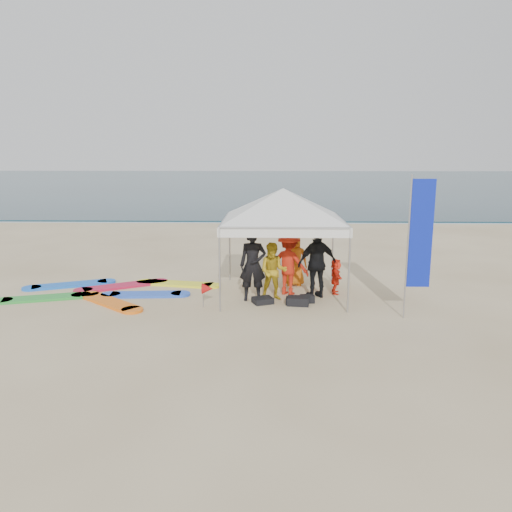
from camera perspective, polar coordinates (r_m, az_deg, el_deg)
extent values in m
plane|color=beige|center=(11.11, 1.14, -8.81)|extent=(120.00, 120.00, 0.00)
cube|color=#0C2633|center=(70.51, 1.43, 8.51)|extent=(160.00, 84.00, 0.08)
cube|color=silver|center=(28.87, 1.35, 3.91)|extent=(160.00, 1.20, 0.01)
imported|color=black|center=(13.27, -0.36, -1.03)|extent=(0.72, 0.48, 1.94)
imported|color=gold|center=(13.39, 1.98, -1.76)|extent=(0.81, 0.66, 1.56)
imported|color=red|center=(13.90, 3.77, -0.84)|extent=(1.31, 1.07, 1.77)
imported|color=black|center=(13.62, 6.99, -0.82)|extent=(1.22, 0.86, 1.92)
imported|color=#CD6312|center=(14.85, 4.43, -0.42)|extent=(0.78, 0.52, 1.57)
imported|color=red|center=(14.19, 9.10, -2.30)|extent=(0.36, 0.94, 1.00)
cylinder|color=#A5A5A8|center=(15.41, -3.03, 1.07)|extent=(0.05, 0.05, 2.12)
cylinder|color=#A5A5A8|center=(15.49, 8.77, 1.01)|extent=(0.05, 0.05, 2.12)
cylinder|color=#A5A5A8|center=(12.31, -4.17, -1.64)|extent=(0.05, 0.05, 2.12)
cylinder|color=#A5A5A8|center=(12.41, 10.59, -1.70)|extent=(0.05, 0.05, 2.12)
cube|color=white|center=(12.08, 3.29, 2.66)|extent=(3.28, 0.02, 0.24)
cube|color=white|center=(15.23, 2.92, 4.52)|extent=(3.28, 0.02, 0.24)
cube|color=white|center=(13.70, -3.59, 3.72)|extent=(0.02, 3.28, 0.24)
cube|color=white|center=(13.79, 9.71, 3.63)|extent=(0.02, 3.28, 0.24)
pyramid|color=white|center=(13.55, 3.13, 7.75)|extent=(4.49, 4.49, 0.85)
cylinder|color=#A5A5A8|center=(12.17, 16.94, 0.85)|extent=(0.04, 0.04, 3.42)
cube|color=#0B1DB1|center=(12.20, 18.34, 2.41)|extent=(0.54, 0.03, 2.54)
cylinder|color=#A5A5A8|center=(12.87, -6.08, -4.57)|extent=(0.02, 0.02, 0.60)
cone|color=red|center=(12.81, -5.57, -3.73)|extent=(0.28, 0.28, 0.28)
cube|color=black|center=(13.09, 4.84, -5.14)|extent=(0.60, 0.43, 0.22)
cube|color=black|center=(13.16, 4.44, -5.14)|extent=(0.48, 0.34, 0.18)
cube|color=black|center=(13.20, 0.77, -5.09)|extent=(0.61, 0.56, 0.16)
cube|color=black|center=(13.34, 5.88, -4.89)|extent=(0.39, 0.31, 0.20)
cube|color=blue|center=(15.90, -20.50, -3.11)|extent=(2.15, 1.31, 0.07)
cube|color=#F6F629|center=(15.20, -8.91, -3.16)|extent=(2.16, 0.90, 0.07)
cube|color=green|center=(14.74, -23.24, -4.45)|extent=(2.06, 1.10, 0.07)
cube|color=blue|center=(14.23, -12.49, -4.32)|extent=(1.96, 0.68, 0.07)
cube|color=#C0163C|center=(15.31, -15.04, -3.32)|extent=(2.21, 1.55, 0.07)
cube|color=orange|center=(13.77, -16.40, -5.07)|extent=(1.92, 1.76, 0.07)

